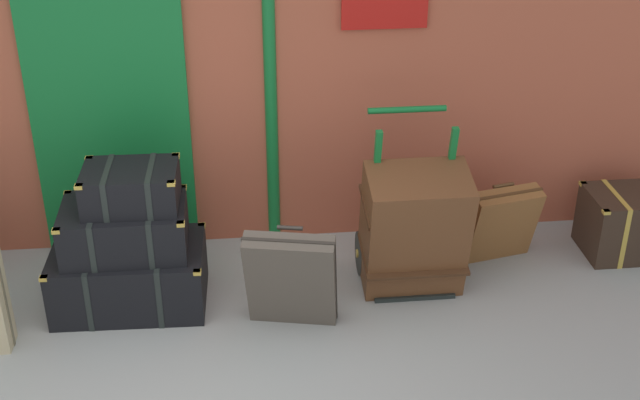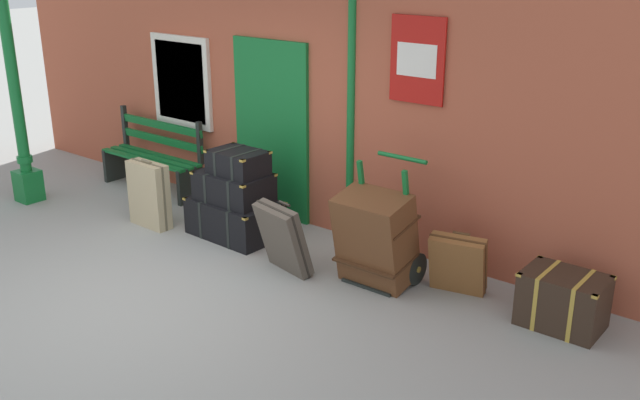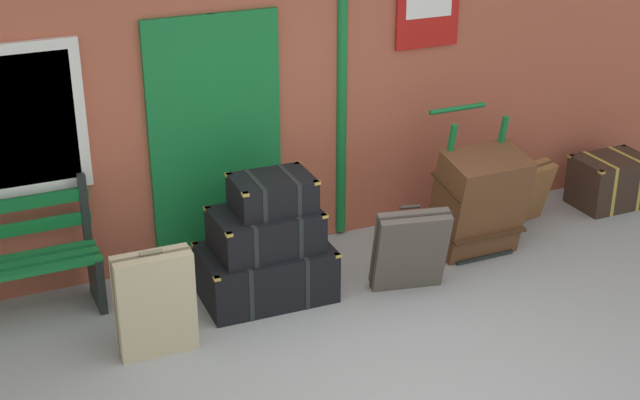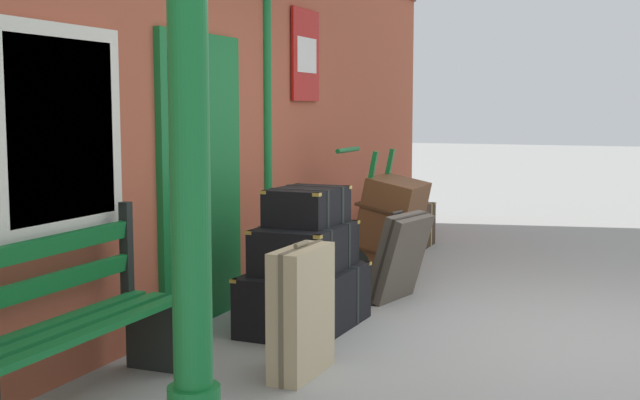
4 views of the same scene
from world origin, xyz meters
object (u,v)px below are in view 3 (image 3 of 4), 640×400
at_px(steamer_trunk_base, 266,272).
at_px(steamer_trunk_top, 272,193).
at_px(suitcase_charcoal, 410,250).
at_px(corner_trunk, 610,181).
at_px(porters_trolley, 466,216).
at_px(suitcase_brown, 524,193).
at_px(large_brown_trunk, 479,202).
at_px(steamer_trunk_middle, 266,230).
at_px(suitcase_oxblood, 155,303).

distance_m(steamer_trunk_base, steamer_trunk_top, 0.66).
relative_size(suitcase_charcoal, corner_trunk, 1.07).
relative_size(porters_trolley, corner_trunk, 1.73).
relative_size(steamer_trunk_base, corner_trunk, 1.49).
bearing_deg(suitcase_brown, large_brown_trunk, -155.64).
height_order(steamer_trunk_middle, porters_trolley, porters_trolley).
bearing_deg(steamer_trunk_top, suitcase_charcoal, -21.94).
distance_m(suitcase_oxblood, corner_trunk, 4.67).
xyz_separation_m(suitcase_brown, suitcase_oxblood, (-3.62, -0.69, 0.08)).
bearing_deg(suitcase_oxblood, steamer_trunk_top, 21.28).
relative_size(steamer_trunk_middle, large_brown_trunk, 0.86).
height_order(large_brown_trunk, suitcase_brown, large_brown_trunk).
relative_size(porters_trolley, large_brown_trunk, 1.26).
bearing_deg(porters_trolley, steamer_trunk_top, -176.04).
distance_m(steamer_trunk_base, steamer_trunk_middle, 0.37).
bearing_deg(large_brown_trunk, steamer_trunk_middle, 178.97).
bearing_deg(steamer_trunk_middle, large_brown_trunk, -1.03).
bearing_deg(steamer_trunk_top, suitcase_oxblood, -158.72).
bearing_deg(corner_trunk, large_brown_trunk, -169.04).
distance_m(steamer_trunk_top, suitcase_brown, 2.64).
distance_m(large_brown_trunk, suitcase_charcoal, 0.94).
distance_m(steamer_trunk_base, suitcase_brown, 2.65).
bearing_deg(suitcase_charcoal, suitcase_oxblood, -179.65).
bearing_deg(corner_trunk, steamer_trunk_middle, -175.32).
distance_m(steamer_trunk_base, porters_trolley, 1.93).
distance_m(steamer_trunk_top, large_brown_trunk, 1.89).
xyz_separation_m(steamer_trunk_base, steamer_trunk_top, (0.07, 0.01, 0.66)).
bearing_deg(steamer_trunk_middle, suitcase_brown, 6.25).
relative_size(steamer_trunk_base, suitcase_charcoal, 1.40).
bearing_deg(steamer_trunk_middle, steamer_trunk_base, 168.00).
bearing_deg(suitcase_brown, steamer_trunk_middle, -173.75).
bearing_deg(suitcase_oxblood, steamer_trunk_middle, 22.00).
distance_m(porters_trolley, suitcase_oxblood, 2.96).
bearing_deg(porters_trolley, steamer_trunk_middle, -175.83).
bearing_deg(suitcase_brown, porters_trolley, -168.26).
bearing_deg(porters_trolley, suitcase_oxblood, -169.49).
height_order(suitcase_charcoal, corner_trunk, suitcase_charcoal).
xyz_separation_m(large_brown_trunk, suitcase_brown, (0.71, 0.32, -0.18)).
xyz_separation_m(steamer_trunk_middle, suitcase_charcoal, (1.06, -0.39, -0.22)).
distance_m(steamer_trunk_base, large_brown_trunk, 1.94).
distance_m(suitcase_brown, suitcase_charcoal, 1.71).
bearing_deg(steamer_trunk_base, steamer_trunk_top, 8.23).
relative_size(steamer_trunk_base, steamer_trunk_top, 1.66).
distance_m(steamer_trunk_middle, porters_trolley, 1.95).
distance_m(steamer_trunk_middle, steamer_trunk_top, 0.30).
distance_m(suitcase_brown, corner_trunk, 1.00).
bearing_deg(steamer_trunk_top, corner_trunk, 4.58).
bearing_deg(suitcase_brown, suitcase_oxblood, -169.24).
relative_size(suitcase_oxblood, suitcase_charcoal, 1.09).
distance_m(steamer_trunk_base, suitcase_charcoal, 1.14).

